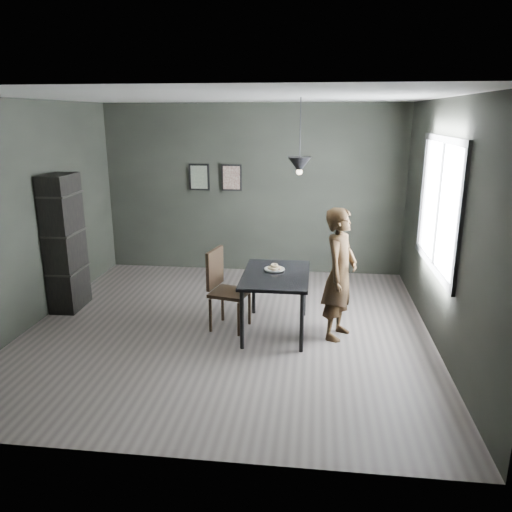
# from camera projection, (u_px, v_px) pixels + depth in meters

# --- Properties ---
(ground) EXTENTS (5.00, 5.00, 0.00)m
(ground) POSITION_uv_depth(u_px,v_px,m) (228.00, 328.00, 6.32)
(ground) COLOR #3B3633
(ground) RESTS_ON ground
(back_wall) EXTENTS (5.00, 0.10, 2.80)m
(back_wall) POSITION_uv_depth(u_px,v_px,m) (253.00, 190.00, 8.33)
(back_wall) COLOR black
(back_wall) RESTS_ON ground
(ceiling) EXTENTS (5.00, 5.00, 0.02)m
(ceiling) POSITION_uv_depth(u_px,v_px,m) (224.00, 97.00, 5.56)
(ceiling) COLOR silver
(ceiling) RESTS_ON ground
(window_assembly) EXTENTS (0.04, 1.96, 1.56)m
(window_assembly) POSITION_uv_depth(u_px,v_px,m) (439.00, 205.00, 5.79)
(window_assembly) COLOR white
(window_assembly) RESTS_ON ground
(cafe_table) EXTENTS (0.80, 1.20, 0.75)m
(cafe_table) POSITION_uv_depth(u_px,v_px,m) (276.00, 280.00, 6.07)
(cafe_table) COLOR black
(cafe_table) RESTS_ON ground
(white_plate) EXTENTS (0.23, 0.23, 0.01)m
(white_plate) POSITION_uv_depth(u_px,v_px,m) (274.00, 270.00, 6.18)
(white_plate) COLOR white
(white_plate) RESTS_ON cafe_table
(donut_pile) EXTENTS (0.17, 0.17, 0.07)m
(donut_pile) POSITION_uv_depth(u_px,v_px,m) (274.00, 267.00, 6.18)
(donut_pile) COLOR beige
(donut_pile) RESTS_ON white_plate
(woman) EXTENTS (0.57, 0.68, 1.59)m
(woman) POSITION_uv_depth(u_px,v_px,m) (340.00, 274.00, 5.89)
(woman) COLOR black
(woman) RESTS_ON ground
(wood_chair) EXTENTS (0.53, 0.53, 1.02)m
(wood_chair) POSITION_uv_depth(u_px,v_px,m) (223.00, 284.00, 6.21)
(wood_chair) COLOR black
(wood_chair) RESTS_ON ground
(shelf_unit) EXTENTS (0.37, 0.63, 1.86)m
(shelf_unit) POSITION_uv_depth(u_px,v_px,m) (65.00, 243.00, 6.77)
(shelf_unit) COLOR black
(shelf_unit) RESTS_ON ground
(pendant_lamp) EXTENTS (0.28, 0.28, 0.86)m
(pendant_lamp) POSITION_uv_depth(u_px,v_px,m) (299.00, 165.00, 5.76)
(pendant_lamp) COLOR black
(pendant_lamp) RESTS_ON ground
(framed_print_left) EXTENTS (0.34, 0.04, 0.44)m
(framed_print_left) POSITION_uv_depth(u_px,v_px,m) (199.00, 177.00, 8.35)
(framed_print_left) COLOR black
(framed_print_left) RESTS_ON ground
(framed_print_right) EXTENTS (0.34, 0.04, 0.44)m
(framed_print_right) POSITION_uv_depth(u_px,v_px,m) (232.00, 178.00, 8.28)
(framed_print_right) COLOR black
(framed_print_right) RESTS_ON ground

